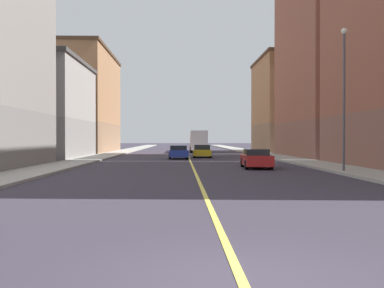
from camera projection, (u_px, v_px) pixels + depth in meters
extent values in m
plane|color=#322D3A|center=(241.00, 278.00, 6.67)|extent=(400.00, 400.00, 0.00)
cube|color=#9E9B93|center=(267.00, 155.00, 55.88)|extent=(3.05, 168.00, 0.15)
cube|color=#9E9B93|center=(108.00, 155.00, 55.42)|extent=(3.05, 168.00, 0.15)
cube|color=#E5D14C|center=(188.00, 155.00, 55.65)|extent=(0.16, 154.00, 0.01)
cube|color=brown|center=(338.00, 140.00, 50.01)|extent=(10.27, 17.92, 3.81)
cube|color=#93513D|center=(339.00, 39.00, 49.89)|extent=(10.27, 17.92, 17.78)
cube|color=#8F6B4F|center=(293.00, 138.00, 70.17)|extent=(10.27, 16.15, 4.18)
cube|color=#A8754C|center=(293.00, 92.00, 70.09)|extent=(10.27, 16.15, 9.63)
cube|color=#4B3422|center=(293.00, 59.00, 70.03)|extent=(10.57, 16.45, 0.40)
cube|color=gray|center=(33.00, 139.00, 47.99)|extent=(10.27, 14.65, 3.95)
cube|color=#9E9993|center=(33.00, 92.00, 47.93)|extent=(10.27, 14.65, 5.78)
cube|color=#474442|center=(33.00, 62.00, 47.90)|extent=(10.57, 14.95, 0.40)
cube|color=#8F6B4F|center=(75.00, 138.00, 67.31)|extent=(10.27, 21.35, 4.18)
cube|color=#A8754C|center=(75.00, 89.00, 67.23)|extent=(10.27, 21.35, 9.98)
cube|color=#4B3422|center=(75.00, 53.00, 67.17)|extent=(10.57, 21.65, 0.40)
cylinder|color=#4C4C51|center=(344.00, 102.00, 26.78)|extent=(0.14, 0.14, 7.92)
sphere|color=#EAEACC|center=(344.00, 31.00, 26.74)|extent=(0.36, 0.36, 0.36)
cube|color=gold|center=(202.00, 152.00, 49.72)|extent=(2.08, 4.67, 0.62)
cube|color=black|center=(202.00, 147.00, 49.64)|extent=(1.74, 2.13, 0.51)
cylinder|color=black|center=(194.00, 154.00, 51.17)|extent=(0.25, 0.65, 0.64)
cylinder|color=black|center=(210.00, 154.00, 51.13)|extent=(0.25, 0.65, 0.64)
cylinder|color=black|center=(194.00, 155.00, 48.32)|extent=(0.25, 0.65, 0.64)
cylinder|color=black|center=(210.00, 155.00, 48.29)|extent=(0.25, 0.65, 0.64)
cube|color=red|center=(256.00, 160.00, 31.45)|extent=(1.91, 4.51, 0.69)
cube|color=black|center=(256.00, 152.00, 31.36)|extent=(1.61, 1.96, 0.40)
cylinder|color=black|center=(242.00, 162.00, 32.84)|extent=(0.24, 0.65, 0.64)
cylinder|color=black|center=(265.00, 163.00, 32.82)|extent=(0.24, 0.65, 0.64)
cylinder|color=black|center=(247.00, 165.00, 30.08)|extent=(0.24, 0.65, 0.64)
cylinder|color=black|center=(271.00, 165.00, 30.06)|extent=(0.24, 0.65, 0.64)
cube|color=#23389E|center=(178.00, 153.00, 46.24)|extent=(2.00, 4.40, 0.68)
cube|color=black|center=(178.00, 148.00, 46.41)|extent=(1.70, 1.94, 0.44)
cylinder|color=black|center=(170.00, 155.00, 47.54)|extent=(0.24, 0.65, 0.64)
cylinder|color=black|center=(186.00, 155.00, 47.64)|extent=(0.24, 0.65, 0.64)
cylinder|color=black|center=(170.00, 156.00, 44.85)|extent=(0.24, 0.65, 0.64)
cylinder|color=black|center=(187.00, 156.00, 44.95)|extent=(0.24, 0.65, 0.64)
cube|color=maroon|center=(198.00, 143.00, 67.88)|extent=(2.28, 1.83, 2.05)
cube|color=silver|center=(199.00, 140.00, 64.41)|extent=(2.28, 4.32, 2.66)
cylinder|color=black|center=(191.00, 149.00, 67.54)|extent=(0.30, 0.90, 0.90)
cylinder|color=black|center=(205.00, 149.00, 67.59)|extent=(0.30, 0.90, 0.90)
cylinder|color=black|center=(191.00, 150.00, 63.48)|extent=(0.30, 0.90, 0.90)
cylinder|color=black|center=(207.00, 150.00, 63.53)|extent=(0.30, 0.90, 0.90)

